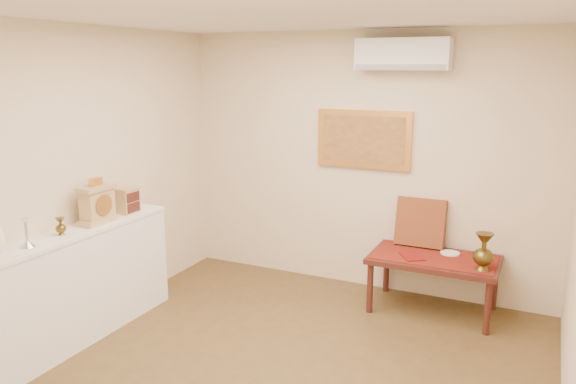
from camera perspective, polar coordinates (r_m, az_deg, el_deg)
The scene contains 16 objects.
ceiling at distance 3.79m, azimuth -2.70°, elevation 18.08°, with size 4.50×4.50×0.00m, color silver.
wall_back at distance 5.94m, azimuth 7.70°, elevation 2.98°, with size 4.00×0.02×2.70m, color beige.
wall_left at distance 5.13m, azimuth -22.68°, elevation 0.54°, with size 0.02×4.50×2.70m, color beige.
candlestick at distance 4.75m, azimuth -25.06°, elevation -3.76°, with size 0.11×0.11×0.23m, color silver, non-canonical shape.
brass_urn_small at distance 4.98m, azimuth -22.12°, elevation -2.99°, with size 0.09×0.09×0.19m, color brown, non-canonical shape.
table_cloth at distance 5.59m, azimuth 14.65°, elevation -6.40°, with size 1.14×0.59×0.01m, color maroon.
brass_urn_tall at distance 5.31m, azimuth 19.28°, elevation -5.34°, with size 0.18×0.18×0.41m, color brown, non-canonical shape.
plate at distance 5.71m, azimuth 16.14°, elevation -5.98°, with size 0.19×0.19×0.01m, color white.
menu at distance 5.52m, azimuth 12.52°, elevation -6.41°, with size 0.18×0.25×0.01m, color maroon.
cushion at distance 5.81m, azimuth 13.32°, elevation -3.01°, with size 0.49×0.10×0.49m, color #5B1512.
display_ledge at distance 5.24m, azimuth -20.57°, elevation -8.85°, with size 0.37×2.02×0.98m.
mantel_clock at distance 5.21m, azimuth -18.79°, elevation -1.16°, with size 0.17×0.36×0.41m.
wooden_chest at distance 5.51m, azimuth -16.04°, elevation -0.79°, with size 0.16×0.21×0.24m.
low_table at distance 5.61m, azimuth 14.61°, elevation -7.07°, with size 1.20×0.70×0.55m.
painting at distance 5.88m, azimuth 7.69°, elevation 5.34°, with size 1.00×0.06×0.60m.
ac_unit at distance 5.62m, azimuth 11.61°, elevation 13.54°, with size 0.90×0.25×0.30m.
Camera 1 is at (1.77, -3.33, 2.35)m, focal length 35.00 mm.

